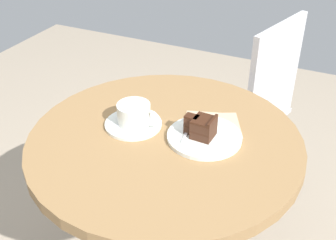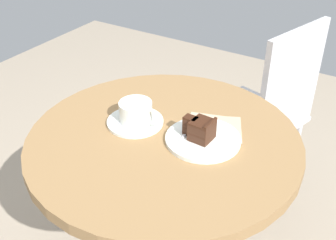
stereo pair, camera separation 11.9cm
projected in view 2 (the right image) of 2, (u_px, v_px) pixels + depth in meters
name	position (u px, v px, depth m)	size (l,w,h in m)	color
cafe_table	(164.00, 169.00, 1.26)	(0.78, 0.78, 0.73)	olive
saucer	(135.00, 122.00, 1.25)	(0.17, 0.17, 0.01)	silver
coffee_cup	(136.00, 112.00, 1.23)	(0.13, 0.10, 0.06)	silver
teaspoon	(118.00, 123.00, 1.23)	(0.11, 0.03, 0.00)	silver
cake_plate	(203.00, 139.00, 1.17)	(0.21, 0.21, 0.01)	silver
cake_slice	(200.00, 129.00, 1.15)	(0.09, 0.06, 0.06)	#422619
fork	(190.00, 126.00, 1.21)	(0.04, 0.15, 0.00)	silver
napkin	(214.00, 128.00, 1.22)	(0.20, 0.19, 0.00)	tan
cafe_chair	(268.00, 107.00, 1.73)	(0.47, 0.47, 0.89)	#BCBCC1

